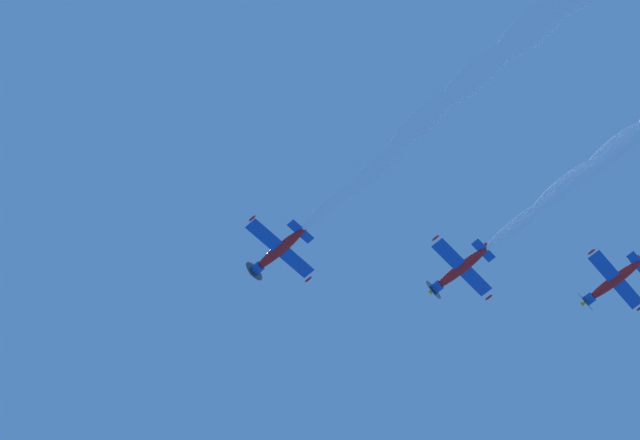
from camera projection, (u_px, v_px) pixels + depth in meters
The scene contains 4 objects.
airplane_lead at pixel (278, 251), 68.93m from camera, with size 7.15×7.79×2.52m.
airplane_left_wingman at pixel (459, 270), 69.93m from camera, with size 7.13×7.80×2.51m.
airplane_right_wingman at pixel (612, 282), 71.18m from camera, with size 7.13×7.85×2.39m.
smoke_trail_lead at pixel (501, 55), 62.03m from camera, with size 33.80×16.59×3.43m.
Camera 1 is at (32.09, -12.93, 1.69)m, focal length 40.96 mm.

